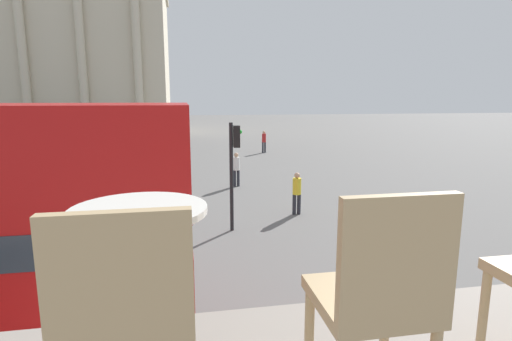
{
  "coord_description": "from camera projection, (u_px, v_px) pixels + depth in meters",
  "views": [
    {
      "loc": [
        1.17,
        -2.11,
        4.34
      ],
      "look_at": [
        4.42,
        15.6,
        1.05
      ],
      "focal_mm": 28.0,
      "sensor_mm": 36.0,
      "label": 1
    }
  ],
  "objects": [
    {
      "name": "pedestrian_red",
      "position": [
        264.0,
        140.0,
        31.73
      ],
      "size": [
        0.32,
        0.32,
        1.76
      ],
      "rotation": [
        0.0,
        0.0,
        0.2
      ],
      "color": "#282B33",
      "rests_on": "ground_plane"
    },
    {
      "name": "cafe_chair_0",
      "position": [
        129.0,
        325.0,
        1.23
      ],
      "size": [
        0.4,
        0.4,
        0.91
      ],
      "rotation": [
        0.0,
        0.0,
        0.04
      ],
      "color": "tan",
      "rests_on": "cafe_floor_slab"
    },
    {
      "name": "plaza_building_left",
      "position": [
        48.0,
        60.0,
        49.05
      ],
      "size": [
        29.14,
        17.03,
        17.78
      ],
      "color": "beige",
      "rests_on": "ground_plane"
    },
    {
      "name": "traffic_light_near",
      "position": [
        234.0,
        161.0,
        12.86
      ],
      "size": [
        0.42,
        0.24,
        3.57
      ],
      "color": "black",
      "rests_on": "ground_plane"
    },
    {
      "name": "pedestrian_white",
      "position": [
        236.0,
        167.0,
        19.67
      ],
      "size": [
        0.32,
        0.32,
        1.69
      ],
      "rotation": [
        0.0,
        0.0,
        0.31
      ],
      "color": "#282B33",
      "rests_on": "ground_plane"
    },
    {
      "name": "cafe_dining_table",
      "position": [
        141.0,
        250.0,
        1.78
      ],
      "size": [
        0.6,
        0.6,
        0.73
      ],
      "color": "#2D2D30",
      "rests_on": "cafe_floor_slab"
    },
    {
      "name": "cafe_chair_1",
      "position": [
        378.0,
        296.0,
        1.41
      ],
      "size": [
        0.4,
        0.4,
        0.91
      ],
      "rotation": [
        0.0,
        0.0,
        -0.0
      ],
      "color": "tan",
      "rests_on": "cafe_floor_slab"
    },
    {
      "name": "pedestrian_yellow",
      "position": [
        297.0,
        191.0,
        14.93
      ],
      "size": [
        0.32,
        0.32,
        1.6
      ],
      "rotation": [
        0.0,
        0.0,
        3.86
      ],
      "color": "#282B33",
      "rests_on": "ground_plane"
    },
    {
      "name": "traffic_light_mid",
      "position": [
        64.0,
        143.0,
        19.8
      ],
      "size": [
        0.42,
        0.24,
        3.2
      ],
      "color": "black",
      "rests_on": "ground_plane"
    }
  ]
}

